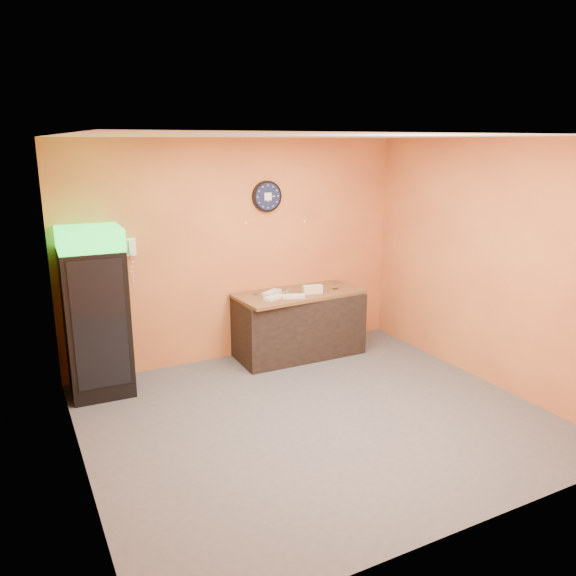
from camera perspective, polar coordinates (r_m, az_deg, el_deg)
floor at (r=5.94m, az=2.84°, el=-12.95°), size 4.50×4.50×0.00m
back_wall at (r=7.20m, az=-4.99°, el=3.77°), size 4.50×0.02×2.80m
left_wall at (r=4.76m, az=-21.14°, el=-2.84°), size 0.02×4.00×2.80m
right_wall at (r=6.82m, az=19.62°, el=2.37°), size 0.02×4.00×2.80m
ceiling at (r=5.27m, az=3.23°, el=15.16°), size 4.50×4.00×0.02m
beverage_cooler at (r=6.48m, az=-18.86°, el=-2.63°), size 0.68×0.69×1.87m
prep_counter at (r=7.40m, az=1.09°, el=-3.79°), size 1.65×0.75×0.82m
wall_clock at (r=7.23m, az=-2.14°, el=9.29°), size 0.40×0.06×0.40m
wall_phone at (r=6.73m, az=-15.72°, el=4.04°), size 0.11×0.10×0.21m
butcher_paper at (r=7.28m, az=1.10°, el=-0.57°), size 1.69×0.87×0.04m
sub_roll_stack at (r=7.20m, az=2.52°, el=-0.14°), size 0.26×0.14×0.11m
wrapped_sandwich_left at (r=6.95m, az=-1.41°, el=-0.97°), size 0.30×0.21×0.04m
wrapped_sandwich_mid at (r=7.00m, az=0.54°, el=-0.85°), size 0.30×0.20×0.04m
wrapped_sandwich_right at (r=7.17m, az=-1.64°, el=-0.47°), size 0.31×0.25×0.04m
kitchen_tool at (r=7.25m, az=0.14°, el=-0.23°), size 0.06×0.06×0.06m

